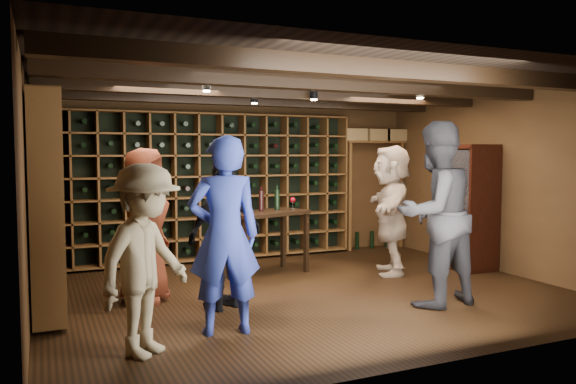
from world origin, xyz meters
name	(u,v)px	position (x,y,z in m)	size (l,w,h in m)	color
ground	(306,292)	(0.00, 0.00, 0.00)	(6.00, 6.00, 0.00)	black
room_shell	(304,88)	(0.00, 0.05, 2.42)	(6.00, 6.00, 6.00)	#4C321A
wine_rack_back	(209,186)	(-0.52, 2.33, 1.15)	(4.65, 0.30, 2.20)	brown
wine_rack_left	(45,199)	(-2.83, 0.82, 1.15)	(0.30, 2.65, 2.20)	brown
crate_shelf	(373,158)	(2.41, 2.32, 1.57)	(1.20, 0.32, 2.07)	brown
display_cabinet	(472,210)	(2.71, 0.20, 0.86)	(0.55, 0.50, 1.75)	black
man_blue_shirt	(224,235)	(-1.35, -1.09, 0.91)	(0.66, 0.44, 1.82)	navy
man_grey_suit	(435,214)	(1.03, -1.09, 1.00)	(0.97, 0.76, 2.00)	black
guest_red_floral	(144,225)	(-1.83, 0.37, 0.86)	(0.84, 0.55, 1.72)	maroon
guest_woman_black	(226,234)	(-1.09, -0.29, 0.80)	(0.94, 0.39, 1.60)	black
guest_khaki	(145,260)	(-2.11, -1.36, 0.79)	(1.02, 0.59, 1.58)	gray
guest_beige	(391,210)	(1.53, 0.48, 0.88)	(1.64, 0.52, 1.77)	#C0A78D
tasting_table	(266,219)	(-0.09, 1.07, 0.77)	(1.28, 0.92, 1.15)	black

